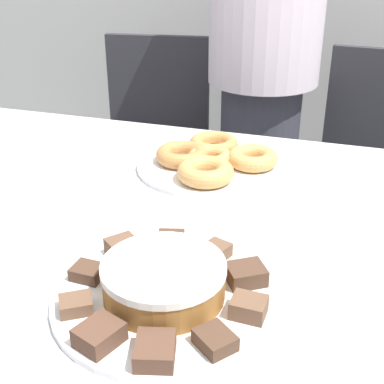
% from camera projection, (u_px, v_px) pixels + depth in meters
% --- Properties ---
extents(table, '(1.70, 0.97, 0.74)m').
position_uv_depth(table, '(199.00, 252.00, 1.07)').
color(table, silver).
rests_on(table, ground_plane).
extents(person_standing, '(0.37, 0.37, 1.59)m').
position_uv_depth(person_standing, '(264.00, 64.00, 1.79)').
color(person_standing, '#383842').
rests_on(person_standing, ground_plane).
extents(office_chair_left, '(0.50, 0.50, 0.88)m').
position_uv_depth(office_chair_left, '(152.00, 165.00, 2.06)').
color(office_chair_left, black).
rests_on(office_chair_left, ground_plane).
extents(office_chair_right, '(0.47, 0.47, 0.88)m').
position_uv_depth(office_chair_right, '(370.00, 194.00, 1.85)').
color(office_chair_right, black).
rests_on(office_chair_right, ground_plane).
extents(plate_cake, '(0.34, 0.34, 0.01)m').
position_uv_depth(plate_cake, '(164.00, 298.00, 0.81)').
color(plate_cake, white).
rests_on(plate_cake, table).
extents(plate_donuts, '(0.34, 0.34, 0.01)m').
position_uv_depth(plate_donuts, '(210.00, 166.00, 1.25)').
color(plate_donuts, white).
rests_on(plate_donuts, table).
extents(frosted_cake, '(0.19, 0.19, 0.06)m').
position_uv_depth(frosted_cake, '(164.00, 280.00, 0.79)').
color(frosted_cake, '#9E662D').
rests_on(frosted_cake, plate_cake).
extents(lamington_0, '(0.06, 0.06, 0.02)m').
position_uv_depth(lamington_0, '(171.00, 242.00, 0.92)').
color(lamington_0, '#513828').
rests_on(lamington_0, plate_cake).
extents(lamington_1, '(0.07, 0.07, 0.03)m').
position_uv_depth(lamington_1, '(124.00, 249.00, 0.90)').
color(lamington_1, brown).
rests_on(lamington_1, plate_cake).
extents(lamington_2, '(0.05, 0.04, 0.02)m').
position_uv_depth(lamington_2, '(88.00, 272.00, 0.84)').
color(lamington_2, '#513828').
rests_on(lamington_2, plate_cake).
extents(lamington_3, '(0.06, 0.06, 0.02)m').
position_uv_depth(lamington_3, '(76.00, 305.00, 0.77)').
color(lamington_3, brown).
rests_on(lamington_3, plate_cake).
extents(lamington_4, '(0.07, 0.07, 0.03)m').
position_uv_depth(lamington_4, '(99.00, 335.00, 0.71)').
color(lamington_4, brown).
rests_on(lamington_4, plate_cake).
extents(lamington_5, '(0.06, 0.07, 0.03)m').
position_uv_depth(lamington_5, '(155.00, 350.00, 0.68)').
color(lamington_5, brown).
rests_on(lamington_5, plate_cake).
extents(lamington_6, '(0.07, 0.07, 0.02)m').
position_uv_depth(lamington_6, '(215.00, 340.00, 0.70)').
color(lamington_6, '#513828').
rests_on(lamington_6, plate_cake).
extents(lamington_7, '(0.05, 0.04, 0.03)m').
position_uv_depth(lamington_7, '(249.00, 307.00, 0.76)').
color(lamington_7, brown).
rests_on(lamington_7, plate_cake).
extents(lamington_8, '(0.07, 0.07, 0.03)m').
position_uv_depth(lamington_8, '(246.00, 274.00, 0.83)').
color(lamington_8, '#513828').
rests_on(lamington_8, plate_cake).
extents(lamington_9, '(0.05, 0.06, 0.02)m').
position_uv_depth(lamington_9, '(215.00, 252.00, 0.89)').
color(lamington_9, brown).
rests_on(lamington_9, plate_cake).
extents(donut_0, '(0.10, 0.10, 0.03)m').
position_uv_depth(donut_0, '(210.00, 157.00, 1.24)').
color(donut_0, tan).
rests_on(donut_0, plate_donuts).
extents(donut_1, '(0.12, 0.12, 0.03)m').
position_uv_depth(donut_1, '(214.00, 144.00, 1.32)').
color(donut_1, '#D18E4C').
rests_on(donut_1, plate_donuts).
extents(donut_2, '(0.12, 0.12, 0.04)m').
position_uv_depth(donut_2, '(182.00, 155.00, 1.25)').
color(donut_2, '#C68447').
rests_on(donut_2, plate_donuts).
extents(donut_3, '(0.13, 0.13, 0.04)m').
position_uv_depth(donut_3, '(206.00, 172.00, 1.16)').
color(donut_3, tan).
rests_on(donut_3, plate_donuts).
extents(donut_4, '(0.12, 0.12, 0.04)m').
position_uv_depth(donut_4, '(252.00, 158.00, 1.23)').
color(donut_4, tan).
rests_on(donut_4, plate_donuts).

